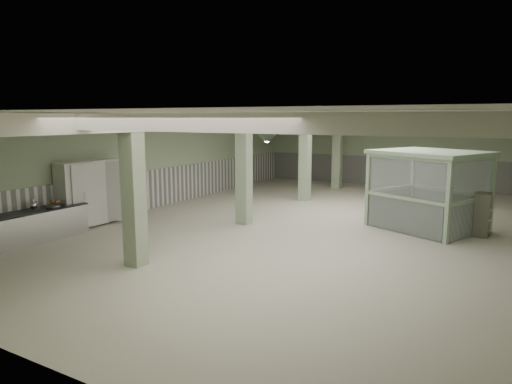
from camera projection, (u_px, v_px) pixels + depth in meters
The scene contains 29 objects.
floor at pixel (325, 226), 14.88m from camera, with size 20.00×20.00×0.00m, color beige.
ceiling at pixel (328, 114), 14.30m from camera, with size 14.00×20.00×0.02m, color silver.
wall_back at pixel (398, 151), 23.17m from camera, with size 14.00×0.02×3.60m, color #97A886.
wall_front at pixel (54, 248), 6.01m from camera, with size 14.00×0.02×3.60m, color #97A886.
wall_left at pixel (160, 161), 18.00m from camera, with size 0.02×20.00×3.60m, color #97A886.
wainscot_left at pixel (161, 187), 18.16m from camera, with size 0.05×19.90×1.50m, color silver.
wainscot_back at pixel (397, 172), 23.32m from camera, with size 13.90×0.05×1.50m, color silver.
girder at pixel (259, 121), 15.55m from camera, with size 0.45×19.90×0.40m, color white.
beam_a at pixel (173, 122), 7.89m from camera, with size 13.90×0.35×0.32m, color white.
beam_b at pixel (247, 121), 10.04m from camera, with size 13.90×0.35×0.32m, color white.
beam_c at pixel (295, 121), 12.18m from camera, with size 13.90×0.35×0.32m, color white.
beam_d at pixel (328, 120), 14.33m from camera, with size 13.90×0.35×0.32m, color white.
beam_e at pixel (353, 120), 16.47m from camera, with size 13.90×0.35×0.32m, color white.
beam_f at pixel (372, 120), 18.62m from camera, with size 13.90×0.35×0.32m, color white.
beam_g at pixel (387, 119), 20.76m from camera, with size 13.90×0.35×0.32m, color white.
column_a at pixel (134, 191), 10.66m from camera, with size 0.42×0.42×3.60m, color #97A887.
column_b at pixel (244, 170), 14.95m from camera, with size 0.42×0.42×3.60m, color #97A887.
column_c at pixel (305, 158), 19.24m from camera, with size 0.42×0.42×3.60m, color #97A887.
column_d at pixel (337, 152), 22.67m from camera, with size 0.42×0.42×3.60m, color #97A887.
pendant_front at pixel (267, 139), 9.85m from camera, with size 0.44×0.44×0.22m, color #2A392C.
pendant_mid at pixel (348, 132), 14.57m from camera, with size 0.44×0.44×0.22m, color #2A392C.
pendant_back at pixel (387, 129), 18.86m from camera, with size 0.44×0.44×0.22m, color #2A392C.
prep_counter at pixel (7, 232), 12.26m from camera, with size 0.84×4.77×0.91m.
pitcher_near at pixel (33, 204), 13.02m from camera, with size 0.20×0.23×0.30m, color #B7B7BC, non-canonical shape.
veg_colander at pixel (53, 204), 13.31m from camera, with size 0.42×0.42×0.19m, color #414146, non-canonical shape.
orange_bowl at pixel (51, 206), 13.38m from camera, with size 0.22×0.22×0.08m, color #B2B2B7.
walkin_cooler at pixel (91, 195), 14.73m from camera, with size 1.07×2.27×2.08m.
guard_booth at pixel (429, 176), 14.31m from camera, with size 3.89×3.65×2.48m.
filing_cabinet at pixel (482, 215), 13.52m from camera, with size 0.42×0.60×1.31m, color #575849.
Camera 1 is at (5.19, -13.73, 3.50)m, focal length 32.00 mm.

